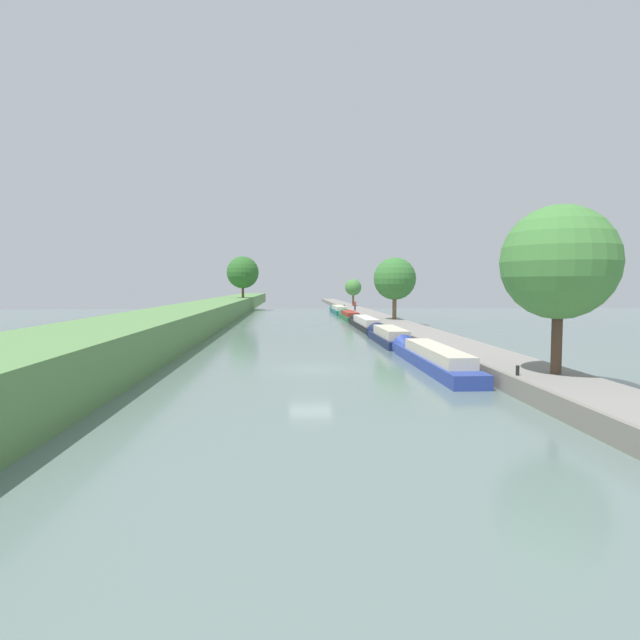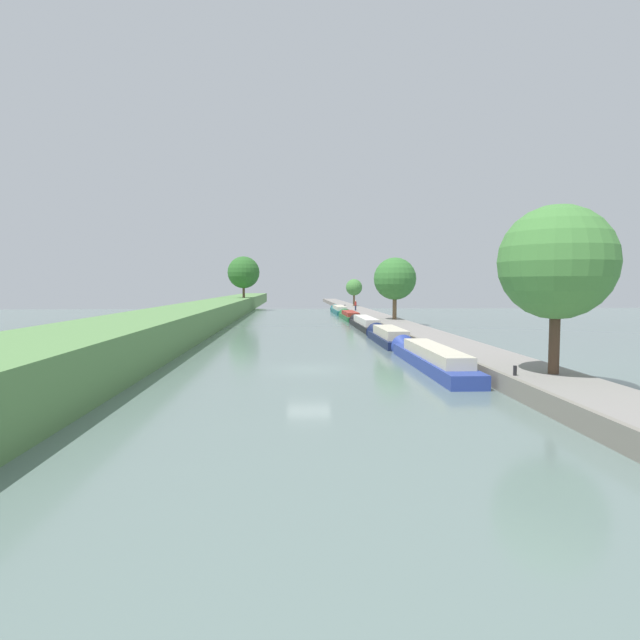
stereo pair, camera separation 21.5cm
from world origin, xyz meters
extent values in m
plane|color=slate|center=(0.00, 0.00, 0.00)|extent=(160.00, 160.00, 0.00)
cube|color=#5B894C|center=(-12.32, 0.00, 1.28)|extent=(7.02, 260.00, 2.55)
cube|color=gray|center=(10.67, 0.00, 0.41)|extent=(3.72, 260.00, 0.82)
cube|color=gray|center=(8.69, 0.00, 0.43)|extent=(0.25, 260.00, 0.87)
cube|color=#283D93|center=(7.27, 0.07, 0.36)|extent=(1.88, 13.50, 0.72)
cube|color=beige|center=(7.27, -0.60, 1.04)|extent=(1.54, 9.45, 0.64)
cone|color=#283D93|center=(7.27, 7.39, 0.36)|extent=(1.79, 1.13, 1.79)
cube|color=#141E42|center=(7.20, 13.17, 0.32)|extent=(2.10, 10.35, 0.64)
cube|color=beige|center=(7.20, 12.65, 1.01)|extent=(1.73, 7.24, 0.73)
cone|color=#141E42|center=(7.20, 18.97, 0.32)|extent=(2.00, 1.26, 2.00)
cube|color=black|center=(7.30, 28.14, 0.31)|extent=(1.87, 14.85, 0.62)
cube|color=silver|center=(7.30, 27.40, 0.99)|extent=(1.53, 10.39, 0.75)
cone|color=black|center=(7.30, 36.12, 0.31)|extent=(1.78, 1.12, 1.78)
cube|color=#1E6033|center=(7.34, 44.10, 0.31)|extent=(1.98, 12.71, 0.62)
cube|color=maroon|center=(7.34, 43.46, 0.91)|extent=(1.62, 8.90, 0.57)
cone|color=#1E6033|center=(7.34, 51.05, 0.31)|extent=(1.88, 1.19, 1.88)
cube|color=#195B60|center=(7.25, 59.94, 0.38)|extent=(1.98, 14.91, 0.76)
cube|color=beige|center=(7.25, 59.20, 1.07)|extent=(1.62, 10.44, 0.62)
cone|color=#195B60|center=(7.25, 67.99, 0.38)|extent=(1.88, 1.19, 1.88)
cylinder|color=#4C3828|center=(11.09, -6.77, 2.66)|extent=(0.48, 0.48, 3.69)
sphere|color=#47843D|center=(11.09, -6.77, 5.95)|extent=(5.23, 5.23, 5.23)
cylinder|color=brown|center=(11.38, 31.67, 2.57)|extent=(0.49, 0.49, 3.50)
sphere|color=#387533|center=(11.38, 31.67, 5.72)|extent=(5.08, 5.08, 5.08)
cylinder|color=brown|center=(11.39, 72.58, 2.24)|extent=(0.39, 0.39, 2.84)
sphere|color=#47843D|center=(11.39, 72.58, 4.56)|extent=(3.27, 3.27, 3.27)
cylinder|color=brown|center=(-10.32, 70.51, 4.15)|extent=(0.48, 0.48, 3.20)
sphere|color=#2D6628|center=(-10.32, 70.51, 7.44)|extent=(6.15, 6.15, 6.15)
cylinder|color=#282D42|center=(9.41, 54.06, 1.23)|extent=(0.26, 0.26, 0.82)
cylinder|color=#B22D28|center=(9.41, 54.06, 1.95)|extent=(0.34, 0.34, 0.62)
sphere|color=tan|center=(9.41, 54.06, 2.37)|extent=(0.22, 0.22, 0.22)
cylinder|color=black|center=(9.11, -7.14, 1.04)|extent=(0.16, 0.16, 0.45)
cylinder|color=black|center=(9.11, 68.01, 1.04)|extent=(0.16, 0.16, 0.45)
camera|label=1|loc=(-1.17, -29.67, 4.88)|focal=28.88mm
camera|label=2|loc=(-0.95, -29.68, 4.88)|focal=28.88mm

